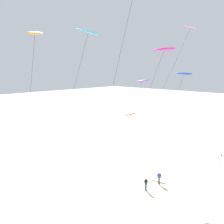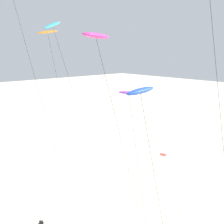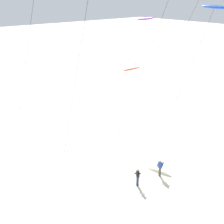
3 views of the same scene
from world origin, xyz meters
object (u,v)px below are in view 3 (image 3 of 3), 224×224
object	(u,v)px
kite_blue	(214,8)
kite_flyer_nearest	(138,177)
kite_flyer_middle	(160,168)
kite_red	(131,70)
kite_purple	(145,20)

from	to	relation	value
kite_blue	kite_flyer_nearest	distance (m)	17.35
kite_blue	kite_flyer_middle	bearing A→B (deg)	-169.31
kite_red	kite_blue	bearing A→B (deg)	-62.07
kite_purple	kite_flyer_middle	world-z (taller)	kite_purple
kite_purple	kite_red	size ratio (longest dim) A/B	1.68
kite_purple	kite_flyer_nearest	size ratio (longest dim) A/B	8.20
kite_purple	kite_red	world-z (taller)	kite_purple
kite_blue	kite_purple	bearing A→B (deg)	141.38
kite_flyer_middle	kite_purple	bearing A→B (deg)	60.23
kite_red	kite_flyer_nearest	bearing A→B (deg)	-129.75
kite_purple	kite_flyer_nearest	distance (m)	14.64
kite_blue	kite_red	xyz separation A→B (m)	(-3.81, 7.19, -6.74)
kite_blue	kite_flyer_nearest	world-z (taller)	kite_blue
kite_red	kite_flyer_nearest	xyz separation A→B (m)	(-7.06, -8.48, -6.72)
kite_purple	kite_flyer_middle	distance (m)	13.92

